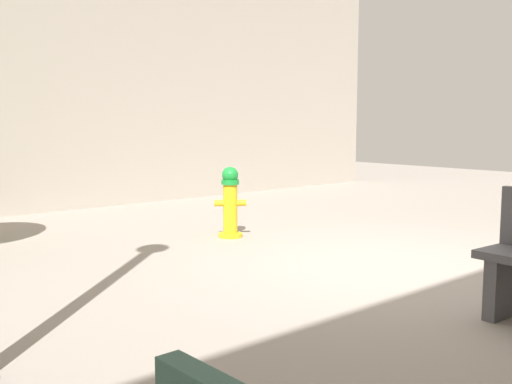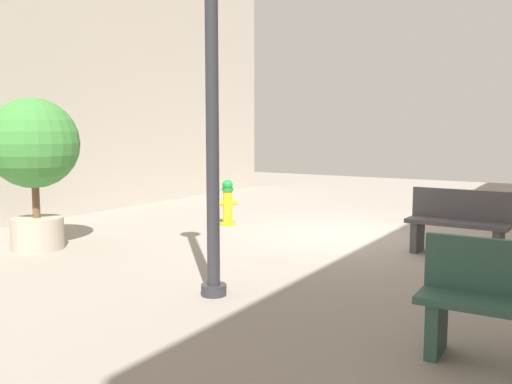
# 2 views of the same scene
# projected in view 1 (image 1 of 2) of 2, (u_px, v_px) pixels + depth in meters

# --- Properties ---
(ground_plane) EXTENTS (23.40, 23.40, 0.00)m
(ground_plane) POSITION_uv_depth(u_px,v_px,m) (398.00, 269.00, 5.79)
(ground_plane) COLOR gray
(fire_hydrant) EXTENTS (0.36, 0.37, 0.88)m
(fire_hydrant) POSITION_uv_depth(u_px,v_px,m) (230.00, 202.00, 7.34)
(fire_hydrant) COLOR gold
(fire_hydrant) RESTS_ON ground_plane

